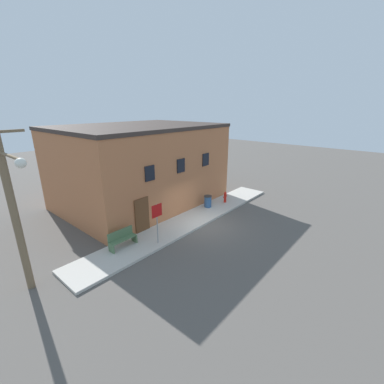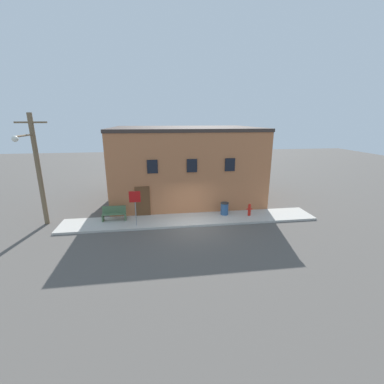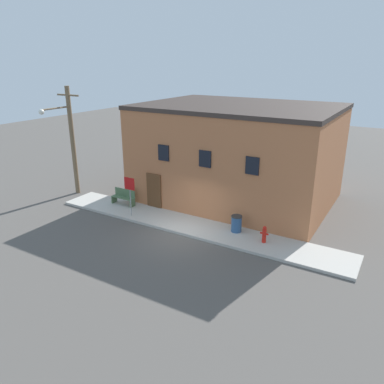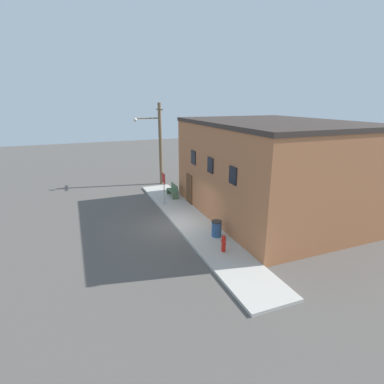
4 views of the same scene
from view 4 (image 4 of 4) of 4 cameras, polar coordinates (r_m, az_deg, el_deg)
The scene contains 8 objects.
ground_plane at distance 17.87m, azimuth -3.43°, elevation -6.47°, with size 80.00×80.00×0.00m, color #56514C.
sidewalk at distance 18.19m, azimuth -0.08°, elevation -5.76°, with size 16.84×2.23×0.14m.
brick_building at distance 19.62m, azimuth 14.72°, elevation 4.30°, with size 11.45×8.47×5.96m.
fire_hydrant at distance 14.64m, azimuth 6.04°, elevation -9.69°, with size 0.42×0.20×0.85m.
stop_sign at distance 20.64m, azimuth -5.40°, elevation 1.79°, with size 0.69×0.06×2.24m.
bench at distance 22.65m, azimuth -3.64°, elevation 0.27°, with size 1.52×0.44×0.94m.
trash_bin at distance 16.14m, azimuth 4.70°, elevation -6.96°, with size 0.56×0.56×0.87m.
utility_pole at distance 26.11m, azimuth -6.35°, elevation 9.52°, with size 1.80×2.37×6.95m.
Camera 4 is at (15.59, -5.05, 7.15)m, focal length 28.00 mm.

